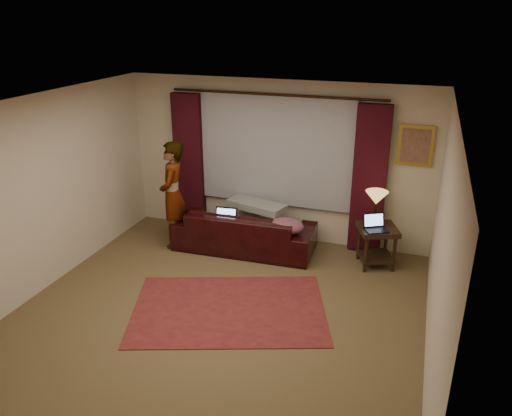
{
  "coord_description": "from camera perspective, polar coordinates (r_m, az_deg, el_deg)",
  "views": [
    {
      "loc": [
        2.19,
        -4.91,
        3.59
      ],
      "look_at": [
        0.1,
        1.2,
        1.0
      ],
      "focal_mm": 35.0,
      "sensor_mm": 36.0,
      "label": 1
    }
  ],
  "objects": [
    {
      "name": "area_rug",
      "position": [
        6.53,
        -3.11,
        -11.45
      ],
      "size": [
        2.84,
        2.35,
        0.01
      ],
      "primitive_type": "cube",
      "rotation": [
        0.0,
        0.0,
        0.34
      ],
      "color": "maroon",
      "rests_on": "floor"
    },
    {
      "name": "drape_right",
      "position": [
        7.72,
        12.82,
        3.1
      ],
      "size": [
        0.5,
        0.14,
        2.3
      ],
      "primitive_type": "cube",
      "color": "#350913",
      "rests_on": "floor"
    },
    {
      "name": "drape_left",
      "position": [
        8.53,
        -7.64,
        5.24
      ],
      "size": [
        0.5,
        0.14,
        2.3
      ],
      "primitive_type": "cube",
      "color": "#350913",
      "rests_on": "floor"
    },
    {
      "name": "laptop_sofa",
      "position": [
        7.73,
        -3.65,
        -1.18
      ],
      "size": [
        0.38,
        0.41,
        0.25
      ],
      "primitive_type": null,
      "rotation": [
        0.0,
        0.0,
        0.12
      ],
      "color": "black",
      "rests_on": "sofa"
    },
    {
      "name": "sheer_curtain",
      "position": [
        7.95,
        2.23,
        6.59
      ],
      "size": [
        2.5,
        0.05,
        1.8
      ],
      "primitive_type": "cube",
      "color": "#9E9EA6",
      "rests_on": "wall_back"
    },
    {
      "name": "sofa",
      "position": [
        7.86,
        -1.36,
        -1.73
      ],
      "size": [
        2.25,
        1.04,
        0.89
      ],
      "primitive_type": "imported",
      "rotation": [
        0.0,
        0.0,
        3.18
      ],
      "color": "black",
      "rests_on": "floor"
    },
    {
      "name": "floor",
      "position": [
        6.47,
        -4.38,
        -11.99
      ],
      "size": [
        5.0,
        5.0,
        0.01
      ],
      "primitive_type": "cube",
      "color": "brown",
      "rests_on": "ground"
    },
    {
      "name": "curtain_rod",
      "position": [
        7.72,
        2.21,
        12.81
      ],
      "size": [
        0.04,
        0.04,
        3.4
      ],
      "primitive_type": "cylinder",
      "color": "black",
      "rests_on": "wall_back"
    },
    {
      "name": "wall_front",
      "position": [
        3.98,
        -19.62,
        -14.71
      ],
      "size": [
        5.0,
        0.02,
        2.6
      ],
      "primitive_type": "cube",
      "color": "beige",
      "rests_on": "ground"
    },
    {
      "name": "person",
      "position": [
        7.97,
        -9.48,
        1.5
      ],
      "size": [
        0.63,
        0.63,
        1.72
      ],
      "primitive_type": "imported",
      "rotation": [
        0.0,
        0.0,
        -1.29
      ],
      "color": "gray",
      "rests_on": "floor"
    },
    {
      "name": "picture_frame",
      "position": [
        7.61,
        17.76,
        6.81
      ],
      "size": [
        0.5,
        0.04,
        0.6
      ],
      "primitive_type": "cube",
      "color": "#B39333",
      "rests_on": "wall_back"
    },
    {
      "name": "throw_blanket",
      "position": [
        7.88,
        0.06,
        1.94
      ],
      "size": [
        1.01,
        0.61,
        0.11
      ],
      "primitive_type": "cube",
      "rotation": [
        0.0,
        0.0,
        -0.27
      ],
      "color": "gray",
      "rests_on": "sofa"
    },
    {
      "name": "clothing_pile",
      "position": [
        7.49,
        3.53,
        -2.1
      ],
      "size": [
        0.62,
        0.54,
        0.22
      ],
      "primitive_type": "ellipsoid",
      "rotation": [
        0.0,
        0.0,
        -0.3
      ],
      "color": "#7D4353",
      "rests_on": "sofa"
    },
    {
      "name": "end_table",
      "position": [
        7.63,
        13.58,
        -4.26
      ],
      "size": [
        0.7,
        0.7,
        0.62
      ],
      "primitive_type": "cube",
      "rotation": [
        0.0,
        0.0,
        0.38
      ],
      "color": "black",
      "rests_on": "floor"
    },
    {
      "name": "tiffany_lamp",
      "position": [
        7.47,
        13.5,
        -0.03
      ],
      "size": [
        0.37,
        0.37,
        0.52
      ],
      "primitive_type": null,
      "rotation": [
        0.0,
        0.0,
        0.14
      ],
      "color": "#9D9C39",
      "rests_on": "end_table"
    },
    {
      "name": "wall_right",
      "position": [
        5.43,
        20.36,
        -4.57
      ],
      "size": [
        0.02,
        5.0,
        2.6
      ],
      "primitive_type": "cube",
      "color": "beige",
      "rests_on": "ground"
    },
    {
      "name": "ceiling",
      "position": [
        5.47,
        -5.17,
        11.34
      ],
      "size": [
        5.0,
        5.0,
        0.02
      ],
      "primitive_type": "cube",
      "color": "silver",
      "rests_on": "ground"
    },
    {
      "name": "laptop_table",
      "position": [
        7.33,
        13.67,
        -1.72
      ],
      "size": [
        0.44,
        0.45,
        0.23
      ],
      "primitive_type": null,
      "rotation": [
        0.0,
        0.0,
        0.5
      ],
      "color": "black",
      "rests_on": "end_table"
    },
    {
      "name": "wall_left",
      "position": [
        7.17,
        -23.43,
        1.35
      ],
      "size": [
        0.02,
        5.0,
        2.6
      ],
      "primitive_type": "cube",
      "color": "beige",
      "rests_on": "ground"
    },
    {
      "name": "wall_back",
      "position": [
        8.06,
        2.33,
        5.32
      ],
      "size": [
        5.0,
        0.02,
        2.6
      ],
      "primitive_type": "cube",
      "color": "beige",
      "rests_on": "ground"
    }
  ]
}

